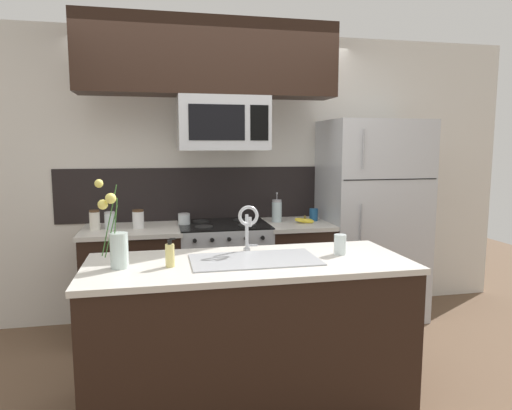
{
  "coord_description": "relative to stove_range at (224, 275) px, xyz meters",
  "views": [
    {
      "loc": [
        -0.54,
        -2.95,
        1.59
      ],
      "look_at": [
        0.15,
        0.27,
        1.16
      ],
      "focal_mm": 32.0,
      "sensor_mm": 36.0,
      "label": 1
    }
  ],
  "objects": [
    {
      "name": "upper_cabinet_band",
      "position": [
        -0.11,
        -0.05,
        1.83
      ],
      "size": [
        2.09,
        0.34,
        0.6
      ],
      "primitive_type": "cube",
      "color": "black"
    },
    {
      "name": "microwave",
      "position": [
        0.0,
        -0.02,
        1.31
      ],
      "size": [
        0.74,
        0.4,
        0.44
      ],
      "color": "#B7BABF"
    },
    {
      "name": "coffee_tin",
      "position": [
        0.84,
        0.05,
        0.5
      ],
      "size": [
        0.08,
        0.08,
        0.11
      ],
      "primitive_type": "cylinder",
      "color": "#1E5184",
      "rests_on": "back_counter_right"
    },
    {
      "name": "storage_jar_medium",
      "position": [
        -0.94,
        0.02,
        0.52
      ],
      "size": [
        0.09,
        0.09,
        0.14
      ],
      "color": "silver",
      "rests_on": "back_counter_left"
    },
    {
      "name": "storage_jar_squat",
      "position": [
        -0.33,
        0.03,
        0.5
      ],
      "size": [
        0.1,
        0.1,
        0.11
      ],
      "color": "silver",
      "rests_on": "back_counter_left"
    },
    {
      "name": "storage_jar_tall",
      "position": [
        -1.06,
        -0.0,
        0.53
      ],
      "size": [
        0.08,
        0.08,
        0.16
      ],
      "color": "silver",
      "rests_on": "back_counter_left"
    },
    {
      "name": "flower_vase",
      "position": [
        -0.77,
        -1.26,
        0.59
      ],
      "size": [
        0.17,
        0.11,
        0.5
      ],
      "color": "silver",
      "rests_on": "island_counter"
    },
    {
      "name": "kitchen_sink",
      "position": [
        0.01,
        -1.25,
        0.38
      ],
      "size": [
        0.76,
        0.42,
        0.16
      ],
      "color": "#ADAFB5",
      "rests_on": "island_counter"
    },
    {
      "name": "back_counter_right",
      "position": [
        0.66,
        0.0,
        -0.01
      ],
      "size": [
        0.59,
        0.65,
        0.91
      ],
      "color": "black",
      "rests_on": "ground"
    },
    {
      "name": "banana_bunch",
      "position": [
        0.72,
        -0.06,
        0.47
      ],
      "size": [
        0.19,
        0.11,
        0.08
      ],
      "color": "yellow",
      "rests_on": "back_counter_right"
    },
    {
      "name": "island_counter",
      "position": [
        -0.02,
        -1.25,
        -0.01
      ],
      "size": [
        1.91,
        0.79,
        0.91
      ],
      "color": "black",
      "rests_on": "ground"
    },
    {
      "name": "drinking_glass",
      "position": [
        0.57,
        -1.22,
        0.51
      ],
      "size": [
        0.08,
        0.08,
        0.13
      ],
      "color": "silver",
      "rests_on": "island_counter"
    },
    {
      "name": "back_counter_left",
      "position": [
        -0.77,
        0.0,
        -0.01
      ],
      "size": [
        0.81,
        0.65,
        0.91
      ],
      "color": "black",
      "rests_on": "ground"
    },
    {
      "name": "refrigerator",
      "position": [
        1.38,
        0.02,
        0.45
      ],
      "size": [
        0.89,
        0.74,
        1.81
      ],
      "color": "#B7BABF",
      "rests_on": "ground"
    },
    {
      "name": "sink_faucet",
      "position": [
        0.01,
        -1.04,
        0.65
      ],
      "size": [
        0.14,
        0.14,
        0.31
      ],
      "color": "#B7BABF",
      "rests_on": "island_counter"
    },
    {
      "name": "splash_band",
      "position": [
        -0.0,
        0.32,
        0.69
      ],
      "size": [
        2.87,
        0.01,
        0.48
      ],
      "primitive_type": "cube",
      "color": "black",
      "rests_on": "rear_partition"
    },
    {
      "name": "stove_range",
      "position": [
        0.0,
        0.0,
        0.0
      ],
      "size": [
        0.76,
        0.64,
        0.93
      ],
      "color": "#B7BABF",
      "rests_on": "ground"
    },
    {
      "name": "storage_jar_short",
      "position": [
        -0.71,
        -0.0,
        0.52
      ],
      "size": [
        0.09,
        0.09,
        0.15
      ],
      "color": "silver",
      "rests_on": "back_counter_left"
    },
    {
      "name": "french_press",
      "position": [
        0.49,
        0.06,
        0.55
      ],
      "size": [
        0.09,
        0.09,
        0.27
      ],
      "color": "silver",
      "rests_on": "back_counter_right"
    },
    {
      "name": "ground_plane",
      "position": [
        -0.0,
        -0.9,
        -0.46
      ],
      "size": [
        10.0,
        10.0,
        0.0
      ],
      "primitive_type": "plane",
      "color": "brown"
    },
    {
      "name": "dish_soap_bottle",
      "position": [
        -0.49,
        -1.29,
        0.52
      ],
      "size": [
        0.06,
        0.05,
        0.16
      ],
      "color": "#DBCC75",
      "rests_on": "island_counter"
    },
    {
      "name": "rear_partition",
      "position": [
        0.3,
        0.38,
        0.84
      ],
      "size": [
        5.2,
        0.1,
        2.6
      ],
      "primitive_type": "cube",
      "color": "silver",
      "rests_on": "ground"
    }
  ]
}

